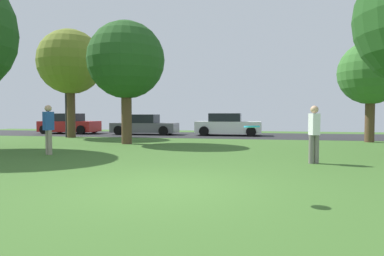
# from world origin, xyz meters

# --- Properties ---
(ground_plane) EXTENTS (44.00, 44.00, 0.00)m
(ground_plane) POSITION_xyz_m (0.00, 0.00, 0.00)
(ground_plane) COLOR #3D6628
(road_strip) EXTENTS (44.00, 6.40, 0.01)m
(road_strip) POSITION_xyz_m (0.00, 16.00, 0.00)
(road_strip) COLOR #28282B
(road_strip) RESTS_ON ground_plane
(maple_tree_far) EXTENTS (3.70, 3.70, 5.89)m
(maple_tree_far) POSITION_xyz_m (-4.43, 8.82, 4.01)
(maple_tree_far) COLOR brown
(maple_tree_far) RESTS_ON ground_plane
(oak_tree_right) EXTENTS (3.23, 3.23, 5.17)m
(oak_tree_right) POSITION_xyz_m (7.45, 12.12, 3.52)
(oak_tree_right) COLOR brown
(oak_tree_right) RESTS_ON ground_plane
(birch_tree_lone) EXTENTS (3.90, 3.90, 6.57)m
(birch_tree_lone) POSITION_xyz_m (-9.41, 12.17, 4.58)
(birch_tree_lone) COLOR brown
(birch_tree_lone) RESTS_ON ground_plane
(person_bystander) EXTENTS (0.33, 0.38, 1.76)m
(person_bystander) POSITION_xyz_m (-5.48, 4.25, 0.98)
(person_bystander) COLOR gray
(person_bystander) RESTS_ON ground_plane
(person_walking) EXTENTS (0.30, 0.37, 1.69)m
(person_walking) POSITION_xyz_m (3.41, 3.87, 0.93)
(person_walking) COLOR slate
(person_walking) RESTS_ON ground_plane
(frisbee_disc) EXTENTS (0.34, 0.34, 0.05)m
(frisbee_disc) POSITION_xyz_m (1.70, -0.63, 1.23)
(frisbee_disc) COLOR #2DB2E0
(parked_car_red) EXTENTS (4.14, 2.11, 1.48)m
(parked_car_red) POSITION_xyz_m (-11.87, 15.92, 0.67)
(parked_car_red) COLOR #B21E1E
(parked_car_red) RESTS_ON ground_plane
(parked_car_grey) EXTENTS (4.57, 1.94, 1.41)m
(parked_car_grey) POSITION_xyz_m (-6.02, 15.86, 0.64)
(parked_car_grey) COLOR slate
(parked_car_grey) RESTS_ON ground_plane
(parked_car_white) EXTENTS (4.33, 2.07, 1.49)m
(parked_car_white) POSITION_xyz_m (-0.15, 15.97, 0.68)
(parked_car_white) COLOR white
(parked_car_white) RESTS_ON ground_plane
(street_lamp_post) EXTENTS (0.14, 0.14, 4.50)m
(street_lamp_post) POSITION_xyz_m (-9.75, 12.20, 2.25)
(street_lamp_post) COLOR #2D2D33
(street_lamp_post) RESTS_ON ground_plane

